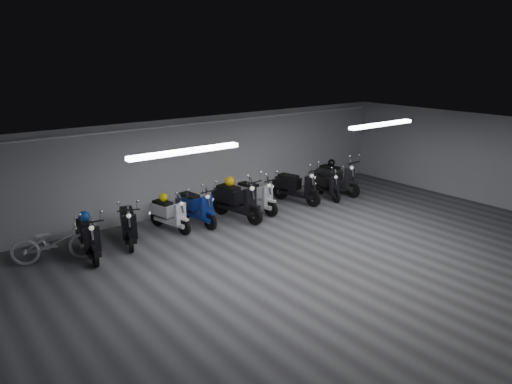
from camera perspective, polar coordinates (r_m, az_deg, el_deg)
floor at (r=11.31m, az=8.25°, el=-7.88°), size 14.00×10.00×0.01m
ceiling at (r=10.49m, az=8.87°, el=6.28°), size 14.00×10.00×0.01m
back_wall at (r=14.60m, az=-5.68°, el=3.58°), size 14.00×0.01×2.80m
right_wall at (r=16.46m, az=25.84°, el=3.46°), size 0.01×10.00×2.80m
fluor_strip_left at (r=9.46m, az=-8.42°, el=4.82°), size 2.40×0.18×0.08m
fluor_strip_right at (r=13.39m, az=14.74°, el=7.81°), size 2.40×0.18×0.08m
conduit at (r=14.31m, az=-5.63°, el=8.29°), size 13.60×0.05×0.05m
scooter_0 at (r=11.67m, az=-19.46°, el=-4.44°), size 0.79×1.80×1.30m
scooter_1 at (r=12.23m, az=-15.05°, el=-3.10°), size 1.11×1.84×1.30m
scooter_2 at (r=12.90m, az=-10.28°, el=-1.94°), size 0.91×1.73×1.23m
scooter_4 at (r=13.22m, az=-7.18°, el=-1.13°), size 0.81×1.85×1.33m
scooter_5 at (r=13.50m, az=-2.30°, el=-0.27°), size 1.03×2.10×1.50m
scooter_6 at (r=14.14m, az=-0.02°, el=0.19°), size 0.90×1.88×1.34m
scooter_7 at (r=15.07m, az=4.87°, el=1.27°), size 1.07×1.99×1.41m
scooter_8 at (r=15.73m, az=8.64°, el=1.38°), size 0.98×1.69×1.19m
scooter_9 at (r=16.24m, az=9.69°, el=2.28°), size 0.84×2.01×1.46m
bicycle at (r=11.74m, az=-23.05°, el=-5.01°), size 1.93×1.21×1.18m
helmet_0 at (r=16.33m, az=8.98°, el=3.47°), size 0.25×0.25×0.25m
helmet_1 at (r=11.80m, az=-19.83°, el=-2.76°), size 0.26×0.26×0.26m
helmet_2 at (r=13.60m, az=-3.16°, el=1.27°), size 0.29×0.29×0.29m
helmet_3 at (r=12.99m, az=-11.00°, el=-0.64°), size 0.23×0.23×0.23m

